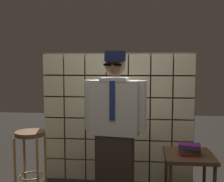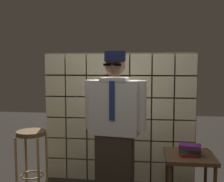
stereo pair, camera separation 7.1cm
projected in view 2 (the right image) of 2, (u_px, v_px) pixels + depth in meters
name	position (u px, v px, depth m)	size (l,w,h in m)	color
glass_block_wall	(119.00, 118.00, 3.69)	(2.00, 0.10, 1.71)	beige
standing_person	(115.00, 128.00, 2.95)	(0.67, 0.32, 1.68)	#382D23
bar_stool	(31.00, 147.00, 3.30)	(0.34, 0.34, 0.77)	brown
side_table	(189.00, 162.00, 3.01)	(0.52, 0.52, 0.58)	#513823
book_stack	(190.00, 150.00, 2.97)	(0.25, 0.19, 0.12)	maroon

